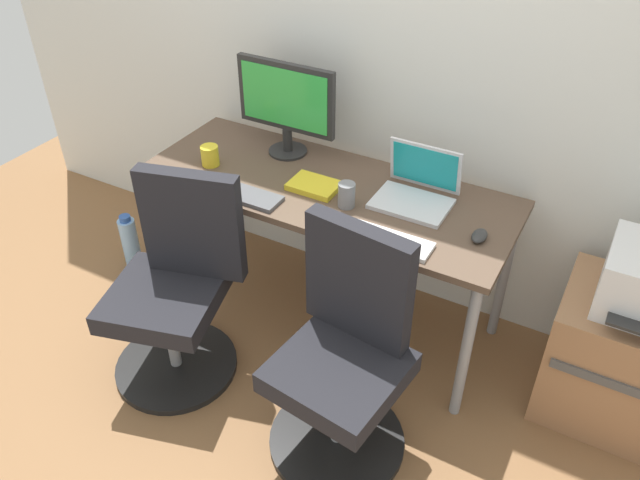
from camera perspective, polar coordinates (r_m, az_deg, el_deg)
name	(u,v)px	position (r m, az deg, el deg)	size (l,w,h in m)	color
ground_plane	(325,311)	(3.16, 0.44, -6.49)	(5.28, 5.28, 0.00)	brown
back_wall	(372,28)	(2.80, 4.70, 18.62)	(4.40, 0.04, 2.60)	silver
desk	(326,200)	(2.75, 0.51, 3.69)	(1.64, 0.64, 0.74)	brown
office_chair_left	(176,290)	(2.70, -12.89, -4.46)	(0.54, 0.54, 0.94)	black
office_chair_right	(345,359)	(2.36, 2.25, -10.69)	(0.54, 0.54, 0.94)	black
side_cabinet	(626,361)	(2.82, 26.02, -9.84)	(0.59, 0.48, 0.56)	#996B47
water_bottle_on_floor	(130,241)	(3.52, -16.84, -0.11)	(0.09, 0.09, 0.31)	#8CBFF2
desktop_monitor	(286,102)	(2.86, -3.10, 12.34)	(0.48, 0.18, 0.43)	#262626
open_laptop	(417,188)	(2.62, 8.77, 4.66)	(0.31, 0.26, 0.23)	silver
keyboard_by_monitor	(243,194)	(2.66, -6.99, 4.14)	(0.34, 0.12, 0.02)	#515156
keyboard_by_laptop	(388,240)	(2.39, 6.18, 0.00)	(0.34, 0.12, 0.02)	silver
mouse_by_monitor	(479,236)	(2.46, 14.25, 0.38)	(0.06, 0.10, 0.03)	#2D2D2D
mouse_by_laptop	(179,174)	(2.83, -12.66, 5.84)	(0.06, 0.10, 0.03)	#B7B7B7
coffee_mug	(210,156)	(2.89, -9.94, 7.54)	(0.08, 0.08, 0.09)	yellow
pen_cup	(347,195)	(2.55, 2.42, 4.10)	(0.07, 0.07, 0.10)	slate
notebook	(314,186)	(2.69, -0.52, 4.95)	(0.21, 0.15, 0.03)	yellow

